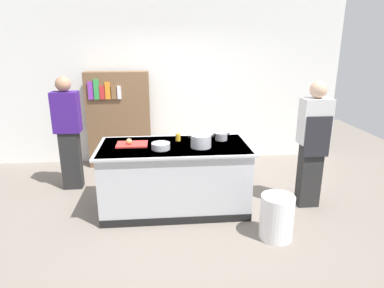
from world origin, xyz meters
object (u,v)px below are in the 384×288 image
onion (129,141)px  mixing_bowl (161,146)px  stock_pot (201,141)px  trash_bin (277,217)px  person_chef (313,142)px  bookshelf (119,120)px  sauce_pan (221,136)px  juice_cup (178,137)px  person_guest (68,131)px

onion → mixing_bowl: size_ratio=0.33×
stock_pot → trash_bin: stock_pot is taller
person_chef → trash_bin: bearing=146.3°
trash_bin → bookshelf: size_ratio=0.31×
sauce_pan → person_chef: 1.22m
stock_pot → mixing_bowl: stock_pot is taller
stock_pot → person_chef: size_ratio=0.19×
mixing_bowl → trash_bin: size_ratio=0.45×
sauce_pan → person_chef: bearing=-12.5°
sauce_pan → juice_cup: 0.59m
person_guest → bookshelf: (0.64, 0.97, -0.06)m
sauce_pan → trash_bin: bearing=-64.9°
onion → bookshelf: bearing=100.7°
stock_pot → person_chef: 1.50m
sauce_pan → bookshelf: 2.25m
onion → mixing_bowl: onion is taller
juice_cup → person_chef: (1.78, -0.28, -0.04)m
juice_cup → person_guest: size_ratio=0.06×
juice_cup → trash_bin: (1.07, -1.04, -0.69)m
sauce_pan → person_chef: size_ratio=0.13×
mixing_bowl → trash_bin: 1.63m
trash_bin → onion: bearing=152.9°
person_chef → onion: bearing=96.3°
mixing_bowl → person_guest: 1.69m
onion → stock_pot: size_ratio=0.23×
onion → person_chef: person_chef is taller
stock_pot → mixing_bowl: 0.51m
sauce_pan → bookshelf: (-1.57, 1.61, -0.10)m
stock_pot → trash_bin: size_ratio=0.63×
trash_bin → person_chef: size_ratio=0.31×
stock_pot → sauce_pan: bearing=43.1°
juice_cup → trash_bin: 1.65m
onion → sauce_pan: sauce_pan is taller
trash_bin → person_guest: 3.23m
stock_pot → juice_cup: bearing=131.3°
bookshelf → person_guest: bearing=-123.3°
onion → trash_bin: (1.72, -0.88, -0.70)m
stock_pot → person_chef: (1.50, 0.03, -0.07)m
juice_cup → bookshelf: bearing=121.5°
stock_pot → sauce_pan: size_ratio=1.44×
trash_bin → person_guest: (-2.69, 1.67, 0.65)m
mixing_bowl → person_guest: (-1.38, 0.97, -0.03)m
person_chef → person_guest: (-3.39, 0.91, -0.00)m
juice_cup → trash_bin: juice_cup is taller
sauce_pan → juice_cup: size_ratio=2.29×
mixing_bowl → bookshelf: 2.08m
mixing_bowl → bookshelf: size_ratio=0.14×
stock_pot → sauce_pan: (0.32, 0.30, -0.03)m
sauce_pan → mixing_bowl: sauce_pan is taller
trash_bin → person_chef: bearing=47.3°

